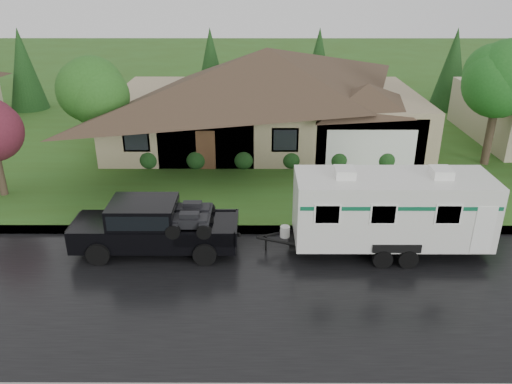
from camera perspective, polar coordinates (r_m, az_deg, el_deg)
ground at (r=18.50m, az=-4.43°, el=-7.78°), size 140.00×140.00×0.00m
road at (r=16.83m, az=-4.94°, el=-11.31°), size 140.00×8.00×0.01m
curb at (r=20.41m, az=-3.97°, el=-4.32°), size 140.00×0.50×0.15m
lawn at (r=32.22m, az=-2.46°, el=6.35°), size 140.00×26.00×0.15m
house_main at (r=30.20m, az=1.77°, el=12.07°), size 19.44×10.80×6.90m
tree_left_green at (r=27.17m, az=-18.20°, el=10.65°), size 3.41×3.41×5.64m
tree_right_green at (r=28.87m, az=26.11°, el=11.32°), size 3.90×3.90×6.46m
shrub_row at (r=26.60m, az=1.32°, el=3.90°), size 13.60×1.00×1.00m
pickup_truck at (r=18.95m, az=-11.77°, el=-3.70°), size 6.04×2.29×2.01m
travel_trailer at (r=18.89m, az=15.21°, el=-1.81°), size 7.44×2.62×3.34m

